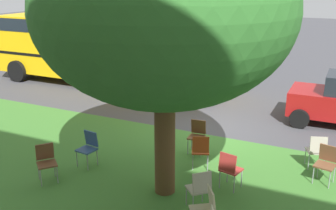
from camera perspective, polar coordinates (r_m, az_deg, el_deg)
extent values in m
plane|color=#424247|center=(12.02, 5.18, -3.85)|extent=(80.00, 80.00, 0.00)
cube|color=#3D752D|center=(9.35, -1.83, -10.42)|extent=(48.00, 6.00, 0.01)
cylinder|color=brown|center=(8.20, -0.48, -4.38)|extent=(0.44, 0.44, 2.66)
ellipsoid|color=#2D6B28|center=(7.61, -0.53, 13.53)|extent=(5.01, 5.01, 3.70)
cube|color=#335184|center=(9.87, -11.80, -6.41)|extent=(0.47, 0.45, 0.04)
cube|color=#335184|center=(9.89, -11.16, -4.80)|extent=(0.41, 0.14, 0.40)
cylinder|color=gray|center=(9.97, -13.15, -7.68)|extent=(0.02, 0.02, 0.42)
cylinder|color=gray|center=(9.74, -11.66, -8.23)|extent=(0.02, 0.02, 0.42)
cylinder|color=gray|center=(10.19, -11.77, -7.03)|extent=(0.02, 0.02, 0.42)
cylinder|color=gray|center=(9.95, -10.28, -7.54)|extent=(0.02, 0.02, 0.42)
cube|color=#B7332D|center=(8.82, 9.20, -9.30)|extent=(0.50, 0.48, 0.04)
cube|color=#B7332D|center=(8.57, 8.68, -8.33)|extent=(0.41, 0.17, 0.40)
cylinder|color=gray|center=(8.99, 10.68, -10.49)|extent=(0.02, 0.02, 0.42)
cylinder|color=gray|center=(9.14, 8.66, -9.89)|extent=(0.02, 0.02, 0.42)
cylinder|color=gray|center=(8.72, 9.61, -11.37)|extent=(0.02, 0.02, 0.42)
cylinder|color=gray|center=(8.87, 7.55, -10.72)|extent=(0.02, 0.02, 0.42)
cube|color=#ADA393|center=(8.01, 4.42, -12.09)|extent=(0.58, 0.58, 0.04)
cube|color=#ADA393|center=(7.75, 5.01, -11.17)|extent=(0.34, 0.34, 0.40)
cylinder|color=gray|center=(8.33, 5.05, -12.68)|extent=(0.02, 0.02, 0.42)
cylinder|color=gray|center=(8.20, 2.70, -13.15)|extent=(0.02, 0.02, 0.42)
cylinder|color=gray|center=(8.07, 6.08, -13.82)|extent=(0.02, 0.02, 0.42)
cylinder|color=gray|center=(7.94, 3.66, -14.33)|extent=(0.02, 0.02, 0.42)
cube|color=#C64C1E|center=(9.63, 4.75, -6.69)|extent=(0.54, 0.53, 0.04)
cube|color=#C64C1E|center=(9.37, 4.80, -5.82)|extent=(0.40, 0.22, 0.40)
cylinder|color=gray|center=(9.89, 5.77, -7.51)|extent=(0.02, 0.02, 0.42)
cylinder|color=gray|center=(9.88, 3.66, -7.47)|extent=(0.02, 0.02, 0.42)
cylinder|color=gray|center=(9.58, 5.81, -8.38)|extent=(0.02, 0.02, 0.42)
cylinder|color=gray|center=(9.58, 3.64, -8.34)|extent=(0.02, 0.02, 0.42)
cube|color=brown|center=(9.37, -17.25, -8.24)|extent=(0.58, 0.58, 0.04)
cube|color=brown|center=(9.43, -17.55, -6.48)|extent=(0.32, 0.36, 0.40)
cylinder|color=gray|center=(9.30, -18.07, -10.10)|extent=(0.02, 0.02, 0.42)
cylinder|color=gray|center=(9.33, -15.86, -9.77)|extent=(0.02, 0.02, 0.42)
cylinder|color=gray|center=(9.60, -18.35, -9.21)|extent=(0.02, 0.02, 0.42)
cylinder|color=gray|center=(9.64, -16.21, -8.89)|extent=(0.02, 0.02, 0.42)
cube|color=#ADA393|center=(10.25, 20.73, -6.29)|extent=(0.53, 0.52, 0.04)
cube|color=#ADA393|center=(10.00, 21.13, -5.45)|extent=(0.40, 0.22, 0.40)
cylinder|color=gray|center=(10.54, 21.31, -7.05)|extent=(0.02, 0.02, 0.42)
cylinder|color=gray|center=(10.45, 19.40, -7.06)|extent=(0.02, 0.02, 0.42)
cylinder|color=gray|center=(10.25, 21.80, -7.84)|extent=(0.02, 0.02, 0.42)
cylinder|color=gray|center=(10.15, 19.84, -7.86)|extent=(0.02, 0.02, 0.42)
cube|color=brown|center=(9.57, 21.91, -8.20)|extent=(0.49, 0.48, 0.04)
cube|color=brown|center=(9.63, 22.38, -6.52)|extent=(0.41, 0.17, 0.40)
cylinder|color=gray|center=(9.56, 20.41, -9.58)|extent=(0.02, 0.02, 0.42)
cylinder|color=gray|center=(9.48, 22.50, -10.07)|extent=(0.02, 0.02, 0.42)
cylinder|color=gray|center=(9.85, 21.03, -8.80)|extent=(0.02, 0.02, 0.42)
cylinder|color=gray|center=(9.78, 23.06, -9.27)|extent=(0.02, 0.02, 0.42)
cube|color=beige|center=(7.26, 6.39, -13.42)|extent=(0.30, 0.38, 0.40)
cube|color=brown|center=(10.41, 4.17, -4.73)|extent=(0.45, 0.44, 0.04)
cube|color=brown|center=(10.48, 4.48, -3.17)|extent=(0.41, 0.12, 0.40)
cylinder|color=gray|center=(10.40, 2.92, -6.11)|extent=(0.02, 0.02, 0.42)
cylinder|color=gray|center=(10.31, 4.84, -6.38)|extent=(0.02, 0.02, 0.42)
cylinder|color=gray|center=(10.70, 3.47, -5.41)|extent=(0.02, 0.02, 0.42)
cylinder|color=gray|center=(10.61, 5.34, -5.67)|extent=(0.02, 0.02, 0.42)
cylinder|color=black|center=(12.81, 18.62, -1.93)|extent=(0.60, 0.18, 0.60)
cylinder|color=black|center=(14.46, 19.54, 0.21)|extent=(0.60, 0.18, 0.60)
cube|color=yellow|center=(17.10, -9.02, 8.24)|extent=(10.40, 2.44, 2.50)
cube|color=black|center=(17.16, -8.96, 7.08)|extent=(10.30, 2.46, 0.12)
cube|color=black|center=(16.98, -9.17, 11.23)|extent=(10.30, 2.46, 0.56)
cylinder|color=black|center=(18.96, -21.12, 4.64)|extent=(0.96, 0.28, 0.96)
cylinder|color=black|center=(20.72, -16.13, 6.19)|extent=(0.96, 0.28, 0.96)
cylinder|color=black|center=(14.36, 1.66, 1.90)|extent=(0.96, 0.28, 0.96)
cylinder|color=black|center=(16.62, 5.19, 4.06)|extent=(0.96, 0.28, 0.96)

